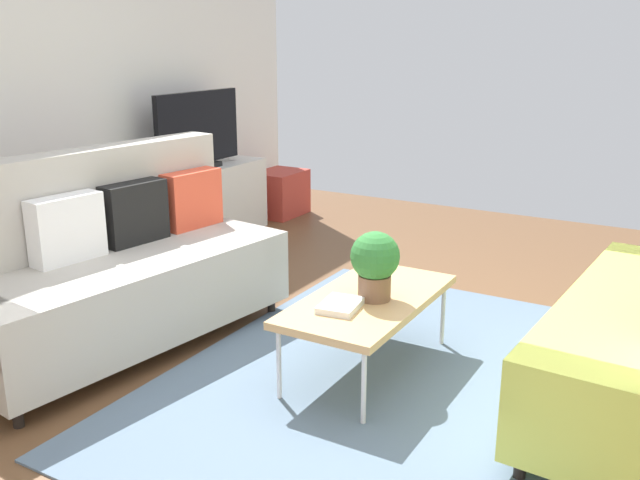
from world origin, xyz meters
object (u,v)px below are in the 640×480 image
(couch_beige, at_px, (116,267))
(vase_0, at_px, (145,169))
(vase_1, at_px, (158,166))
(coffee_table, at_px, (368,302))
(tv_console, at_px, (200,204))
(potted_plant, at_px, (375,262))
(bottle_1, at_px, (187,162))
(bottle_0, at_px, (178,160))
(bottle_2, at_px, (195,159))
(tv, at_px, (198,131))
(table_book_0, at_px, (340,305))
(storage_trunk, at_px, (280,193))

(couch_beige, height_order, vase_0, couch_beige)
(couch_beige, bearing_deg, vase_1, -137.83)
(coffee_table, bearing_deg, tv_console, 57.69)
(potted_plant, xyz_separation_m, bottle_1, (1.33, 2.37, 0.10))
(bottle_0, relative_size, bottle_2, 1.22)
(potted_plant, xyz_separation_m, bottle_0, (1.22, 2.37, 0.13))
(tv_console, distance_m, bottle_1, 0.44)
(tv, bearing_deg, bottle_1, -173.74)
(tv, height_order, table_book_0, tv)
(tv, height_order, storage_trunk, tv)
(vase_1, relative_size, bottle_2, 0.86)
(coffee_table, xyz_separation_m, tv_console, (1.50, 2.37, -0.07))
(storage_trunk, distance_m, bottle_2, 1.29)
(table_book_0, xyz_separation_m, vase_1, (1.28, 2.37, 0.28))
(storage_trunk, distance_m, vase_1, 1.62)
(vase_0, distance_m, bottle_0, 0.30)
(coffee_table, height_order, storage_trunk, storage_trunk)
(potted_plant, bearing_deg, bottle_0, 62.75)
(couch_beige, height_order, table_book_0, couch_beige)
(tv, distance_m, vase_1, 0.50)
(coffee_table, bearing_deg, table_book_0, 167.46)
(bottle_1, bearing_deg, storage_trunk, -2.68)
(storage_trunk, xyz_separation_m, vase_0, (-1.68, 0.15, 0.50))
(storage_trunk, bearing_deg, couch_beige, -164.05)
(storage_trunk, distance_m, table_book_0, 3.59)
(tv_console, bearing_deg, bottle_2, -155.39)
(storage_trunk, bearing_deg, bottle_0, 177.53)
(coffee_table, relative_size, storage_trunk, 2.12)
(potted_plant, xyz_separation_m, vase_1, (1.08, 2.46, 0.10))
(bottle_2, bearing_deg, vase_1, 165.40)
(vase_1, height_order, bottle_2, bottle_2)
(table_book_0, bearing_deg, storage_trunk, 38.30)
(tv_console, height_order, potted_plant, potted_plant)
(storage_trunk, bearing_deg, bottle_2, 177.11)
(storage_trunk, height_order, bottle_1, bottle_1)
(bottle_2, bearing_deg, storage_trunk, -2.89)
(coffee_table, height_order, bottle_2, bottle_2)
(tv, distance_m, table_book_0, 2.92)
(vase_1, height_order, bottle_0, bottle_0)
(couch_beige, relative_size, bottle_2, 11.11)
(coffee_table, relative_size, vase_0, 7.18)
(coffee_table, bearing_deg, vase_1, 66.21)
(vase_0, xyz_separation_m, bottle_0, (0.29, -0.09, 0.03))
(tv, xyz_separation_m, storage_trunk, (1.10, -0.08, -0.73))
(table_book_0, xyz_separation_m, bottle_1, (1.53, 2.28, 0.29))
(tv, relative_size, potted_plant, 2.80)
(couch_beige, bearing_deg, table_book_0, 104.20)
(tv_console, xyz_separation_m, bottle_1, (-0.18, -0.04, 0.40))
(coffee_table, relative_size, table_book_0, 4.58)
(vase_1, relative_size, bottle_0, 0.70)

